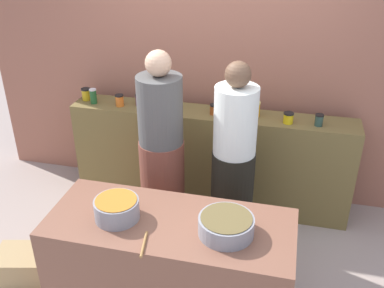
% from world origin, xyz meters
% --- Properties ---
extents(ground, '(12.00, 12.00, 0.00)m').
position_xyz_m(ground, '(0.00, 0.00, 0.00)').
color(ground, '#A59287').
extents(storefront_wall, '(4.80, 0.12, 3.00)m').
position_xyz_m(storefront_wall, '(0.00, 1.45, 1.50)').
color(storefront_wall, '#9E604B').
rests_on(storefront_wall, ground).
extents(display_shelf, '(2.70, 0.36, 1.00)m').
position_xyz_m(display_shelf, '(0.00, 1.10, 0.50)').
color(display_shelf, brown).
rests_on(display_shelf, ground).
extents(prep_table, '(1.70, 0.70, 0.79)m').
position_xyz_m(prep_table, '(0.00, -0.30, 0.39)').
color(prep_table, brown).
rests_on(prep_table, ground).
extents(preserve_jar_0, '(0.09, 0.09, 0.12)m').
position_xyz_m(preserve_jar_0, '(-1.26, 1.12, 1.06)').
color(preserve_jar_0, gold).
rests_on(preserve_jar_0, display_shelf).
extents(preserve_jar_1, '(0.07, 0.07, 0.15)m').
position_xyz_m(preserve_jar_1, '(-1.15, 1.05, 1.07)').
color(preserve_jar_1, '#205528').
rests_on(preserve_jar_1, display_shelf).
extents(preserve_jar_2, '(0.08, 0.08, 0.11)m').
position_xyz_m(preserve_jar_2, '(-0.88, 1.05, 1.05)').
color(preserve_jar_2, orange).
rests_on(preserve_jar_2, display_shelf).
extents(preserve_jar_3, '(0.07, 0.07, 0.11)m').
position_xyz_m(preserve_jar_3, '(-0.71, 1.11, 1.05)').
color(preserve_jar_3, '#5B1B4B').
rests_on(preserve_jar_3, display_shelf).
extents(preserve_jar_4, '(0.07, 0.07, 0.11)m').
position_xyz_m(preserve_jar_4, '(-0.60, 1.13, 1.05)').
color(preserve_jar_4, '#3A442D').
rests_on(preserve_jar_4, display_shelf).
extents(preserve_jar_5, '(0.07, 0.07, 0.13)m').
position_xyz_m(preserve_jar_5, '(-0.38, 1.07, 1.06)').
color(preserve_jar_5, '#471247').
rests_on(preserve_jar_5, display_shelf).
extents(preserve_jar_6, '(0.08, 0.08, 0.10)m').
position_xyz_m(preserve_jar_6, '(0.03, 1.07, 1.05)').
color(preserve_jar_6, '#95451C').
rests_on(preserve_jar_6, display_shelf).
extents(preserve_jar_7, '(0.08, 0.08, 0.12)m').
position_xyz_m(preserve_jar_7, '(0.19, 1.11, 1.06)').
color(preserve_jar_7, brown).
rests_on(preserve_jar_7, display_shelf).
extents(preserve_jar_8, '(0.09, 0.09, 0.14)m').
position_xyz_m(preserve_jar_8, '(0.41, 1.11, 1.07)').
color(preserve_jar_8, '#EEA314').
rests_on(preserve_jar_8, display_shelf).
extents(preserve_jar_9, '(0.09, 0.09, 0.10)m').
position_xyz_m(preserve_jar_9, '(0.71, 1.03, 1.05)').
color(preserve_jar_9, gold).
rests_on(preserve_jar_9, display_shelf).
extents(preserve_jar_10, '(0.07, 0.07, 0.11)m').
position_xyz_m(preserve_jar_10, '(0.97, 1.04, 1.05)').
color(preserve_jar_10, '#2B463C').
rests_on(preserve_jar_10, display_shelf).
extents(cooking_pot_left, '(0.31, 0.31, 0.15)m').
position_xyz_m(cooking_pot_left, '(-0.36, -0.34, 0.86)').
color(cooking_pot_left, gray).
rests_on(cooking_pot_left, prep_table).
extents(cooking_pot_center, '(0.36, 0.36, 0.13)m').
position_xyz_m(cooking_pot_center, '(0.39, -0.34, 0.85)').
color(cooking_pot_center, gray).
rests_on(cooking_pot_center, prep_table).
extents(wooden_spoon, '(0.06, 0.24, 0.02)m').
position_xyz_m(wooden_spoon, '(-0.09, -0.57, 0.80)').
color(wooden_spoon, '#9E703D').
rests_on(wooden_spoon, prep_table).
extents(cook_with_tongs, '(0.39, 0.39, 1.73)m').
position_xyz_m(cook_with_tongs, '(-0.31, 0.53, 0.78)').
color(cook_with_tongs, brown).
rests_on(cook_with_tongs, ground).
extents(cook_in_cap, '(0.36, 0.36, 1.68)m').
position_xyz_m(cook_in_cap, '(0.31, 0.52, 0.76)').
color(cook_in_cap, black).
rests_on(cook_in_cap, ground).
extents(bread_crate, '(0.52, 0.42, 0.24)m').
position_xyz_m(bread_crate, '(-1.23, -0.29, 0.12)').
color(bread_crate, tan).
rests_on(bread_crate, ground).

